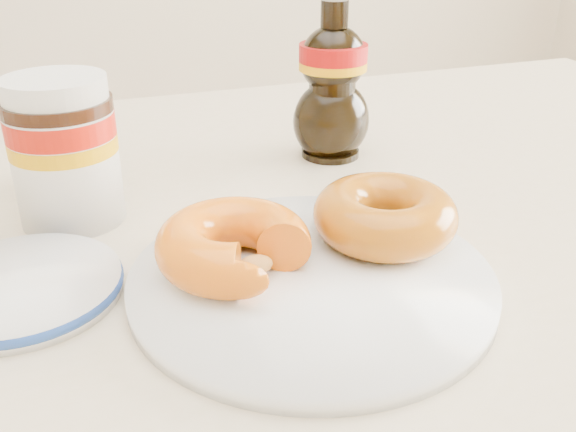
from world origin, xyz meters
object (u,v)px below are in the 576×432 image
object	(u,v)px
dining_table	(280,308)
donut_bitten	(234,245)
plate	(311,279)
blue_rim_saucer	(22,287)
donut_whole	(385,215)
syrup_bottle	(332,82)
nutella_jar	(64,146)
dark_jar	(42,149)

from	to	relation	value
dining_table	donut_bitten	world-z (taller)	donut_bitten
donut_bitten	plate	bearing A→B (deg)	-2.58
dining_table	blue_rim_saucer	xyz separation A→B (m)	(-0.21, -0.04, 0.09)
plate	donut_whole	size ratio (longest dim) A/B	2.33
plate	syrup_bottle	size ratio (longest dim) A/B	1.60
dining_table	donut_whole	size ratio (longest dim) A/B	12.36
nutella_jar	syrup_bottle	distance (m)	0.28
donut_whole	blue_rim_saucer	distance (m)	0.27
dining_table	syrup_bottle	xyz separation A→B (m)	(0.11, 0.15, 0.17)
nutella_jar	plate	bearing A→B (deg)	-48.65
dining_table	plate	world-z (taller)	plate
dining_table	blue_rim_saucer	bearing A→B (deg)	-169.53
dining_table	syrup_bottle	world-z (taller)	syrup_bottle
donut_whole	nutella_jar	xyz separation A→B (m)	(-0.23, 0.15, 0.04)
plate	blue_rim_saucer	world-z (taller)	blue_rim_saucer
donut_bitten	syrup_bottle	bearing A→B (deg)	74.83
plate	dining_table	bearing A→B (deg)	84.53
donut_whole	syrup_bottle	world-z (taller)	syrup_bottle
syrup_bottle	dark_jar	size ratio (longest dim) A/B	2.06
donut_bitten	syrup_bottle	distance (m)	0.28
dark_jar	donut_bitten	bearing A→B (deg)	-62.16
donut_whole	donut_bitten	bearing A→B (deg)	-177.43
syrup_bottle	plate	bearing A→B (deg)	-116.20
dining_table	donut_whole	xyz separation A→B (m)	(0.06, -0.07, 0.12)
dark_jar	dining_table	bearing A→B (deg)	-41.33
donut_whole	nutella_jar	bearing A→B (deg)	147.29
donut_whole	dark_jar	distance (m)	0.34
dining_table	donut_bitten	xyz separation A→B (m)	(-0.06, -0.07, 0.12)
donut_bitten	blue_rim_saucer	bearing A→B (deg)	-170.85
donut_bitten	dark_jar	size ratio (longest dim) A/B	1.41
syrup_bottle	blue_rim_saucer	world-z (taller)	syrup_bottle
donut_bitten	nutella_jar	bearing A→B (deg)	147.09
dining_table	syrup_bottle	distance (m)	0.25
plate	donut_bitten	bearing A→B (deg)	154.72
blue_rim_saucer	syrup_bottle	bearing A→B (deg)	30.15
plate	syrup_bottle	bearing A→B (deg)	63.80
nutella_jar	blue_rim_saucer	world-z (taller)	nutella_jar
plate	nutella_jar	bearing A→B (deg)	131.35
donut_bitten	nutella_jar	distance (m)	0.19
nutella_jar	syrup_bottle	xyz separation A→B (m)	(0.28, 0.07, 0.01)
dining_table	nutella_jar	distance (m)	0.24
dining_table	donut_bitten	bearing A→B (deg)	-129.30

